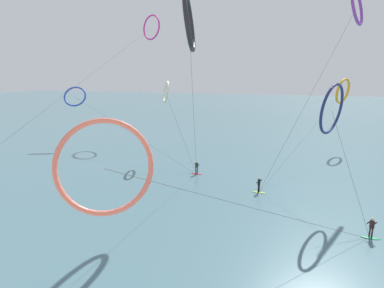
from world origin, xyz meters
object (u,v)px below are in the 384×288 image
(surfer_lime, at_px, (259,186))
(kite_ivory, at_px, (166,92))
(kite_magenta, at_px, (151,28))
(kite_charcoal, at_px, (189,22))
(surfer_emerald, at_px, (371,229))
(kite_violet, at_px, (357,6))
(kite_navy, at_px, (332,109))
(surfer_crimson, at_px, (197,169))
(kite_amber, at_px, (343,91))
(kite_cobalt, at_px, (75,97))
(kite_coral, at_px, (105,166))

(surfer_lime, height_order, kite_ivory, kite_ivory)
(kite_magenta, height_order, kite_ivory, kite_magenta)
(kite_charcoal, relative_size, kite_magenta, 0.44)
(surfer_emerald, relative_size, kite_charcoal, 0.09)
(kite_violet, relative_size, kite_navy, 1.90)
(surfer_crimson, xyz_separation_m, kite_charcoal, (1.49, -7.12, 16.39))
(kite_ivory, bearing_deg, surfer_lime, 24.91)
(kite_violet, relative_size, kite_amber, 0.84)
(surfer_crimson, relative_size, kite_magenta, 0.04)
(kite_ivory, height_order, kite_cobalt, kite_ivory)
(surfer_lime, xyz_separation_m, kite_navy, (6.25, -1.38, 8.62))
(surfer_crimson, height_order, kite_magenta, kite_magenta)
(kite_charcoal, distance_m, kite_cobalt, 32.96)
(kite_amber, bearing_deg, kite_ivory, -27.82)
(surfer_lime, height_order, kite_amber, kite_amber)
(kite_violet, bearing_deg, kite_coral, 175.07)
(kite_amber, xyz_separation_m, kite_ivory, (-25.45, -14.97, 0.17))
(kite_coral, height_order, kite_magenta, kite_magenta)
(surfer_lime, bearing_deg, kite_charcoal, 131.36)
(kite_magenta, bearing_deg, kite_violet, -2.54)
(kite_ivory, bearing_deg, surfer_crimson, 16.41)
(kite_violet, bearing_deg, kite_charcoal, 151.48)
(kite_magenta, relative_size, kite_cobalt, 1.63)
(kite_violet, distance_m, kite_amber, 18.06)
(surfer_emerald, distance_m, kite_ivory, 30.72)
(kite_violet, bearing_deg, surfer_lime, 159.24)
(kite_magenta, relative_size, kite_amber, 1.70)
(surfer_emerald, bearing_deg, surfer_lime, 32.69)
(surfer_crimson, distance_m, kite_ivory, 12.83)
(surfer_crimson, distance_m, kite_cobalt, 28.55)
(kite_amber, bearing_deg, surfer_crimson, -10.28)
(kite_ivory, bearing_deg, kite_violet, 58.52)
(kite_charcoal, relative_size, kite_amber, 0.74)
(surfer_emerald, xyz_separation_m, kite_ivory, (-24.20, 16.49, 9.25))
(kite_charcoal, bearing_deg, kite_navy, -94.85)
(kite_amber, distance_m, kite_ivory, 29.52)
(surfer_crimson, relative_size, kite_charcoal, 0.09)
(surfer_crimson, height_order, kite_coral, kite_coral)
(surfer_crimson, xyz_separation_m, surfer_lime, (8.25, -3.81, 0.00))
(kite_coral, relative_size, kite_magenta, 0.38)
(surfer_crimson, distance_m, surfer_lime, 9.09)
(surfer_emerald, height_order, kite_amber, kite_amber)
(kite_coral, bearing_deg, kite_navy, 26.15)
(surfer_emerald, height_order, kite_cobalt, kite_cobalt)
(kite_coral, distance_m, kite_magenta, 51.84)
(kite_coral, xyz_separation_m, kite_ivory, (-9.36, 29.11, 1.94))
(surfer_crimson, height_order, kite_ivory, kite_ivory)
(surfer_lime, xyz_separation_m, kite_amber, (10.54, 24.68, 9.08))
(surfer_emerald, relative_size, kite_ivory, 0.14)
(kite_violet, xyz_separation_m, kite_navy, (-2.78, -11.32, -10.76))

